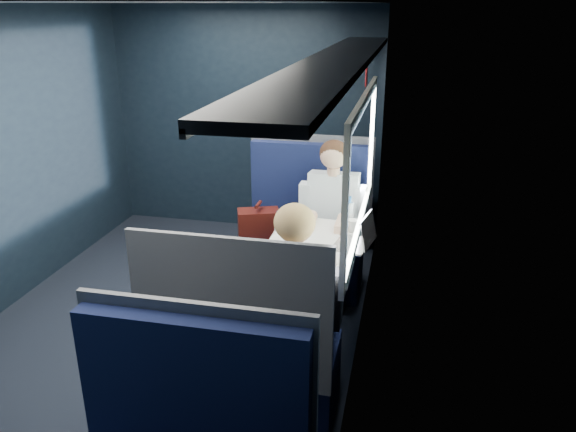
% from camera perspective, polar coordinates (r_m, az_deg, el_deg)
% --- Properties ---
extents(ground, '(2.80, 4.20, 0.01)m').
position_cam_1_polar(ground, '(4.47, -11.54, -10.63)').
color(ground, black).
extents(room_shell, '(3.00, 4.40, 2.40)m').
position_cam_1_polar(room_shell, '(3.91, -12.78, 8.21)').
color(room_shell, black).
rests_on(room_shell, ground).
extents(table, '(0.62, 1.00, 0.74)m').
position_cam_1_polar(table, '(3.88, 1.92, -4.11)').
color(table, '#54565E').
rests_on(table, ground).
extents(seat_bay_near, '(1.08, 0.62, 1.26)m').
position_cam_1_polar(seat_bay_near, '(4.79, 1.43, -2.25)').
color(seat_bay_near, '#0C1235').
rests_on(seat_bay_near, ground).
extents(seat_bay_far, '(1.04, 0.62, 1.26)m').
position_cam_1_polar(seat_bay_far, '(3.30, -4.21, -14.05)').
color(seat_bay_far, '#0C1235').
rests_on(seat_bay_far, ground).
extents(seat_row_front, '(1.04, 0.51, 1.16)m').
position_cam_1_polar(seat_row_front, '(5.64, 3.38, 1.23)').
color(seat_row_front, '#0C1235').
rests_on(seat_row_front, ground).
extents(man, '(0.53, 0.56, 1.32)m').
position_cam_1_polar(man, '(4.48, 4.40, 0.14)').
color(man, black).
rests_on(man, ground).
extents(woman, '(0.53, 0.56, 1.32)m').
position_cam_1_polar(woman, '(3.22, 0.81, -8.36)').
color(woman, black).
rests_on(woman, ground).
extents(papers, '(0.64, 0.87, 0.01)m').
position_cam_1_polar(papers, '(3.94, 2.43, -2.40)').
color(papers, white).
rests_on(papers, table).
extents(laptop, '(0.28, 0.33, 0.22)m').
position_cam_1_polar(laptop, '(3.85, 7.25, -2.22)').
color(laptop, silver).
rests_on(laptop, table).
extents(bottle_small, '(0.07, 0.07, 0.24)m').
position_cam_1_polar(bottle_small, '(4.15, 6.15, 0.21)').
color(bottle_small, silver).
rests_on(bottle_small, table).
extents(cup, '(0.07, 0.07, 0.09)m').
position_cam_1_polar(cup, '(4.08, 6.52, -1.01)').
color(cup, white).
rests_on(cup, table).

